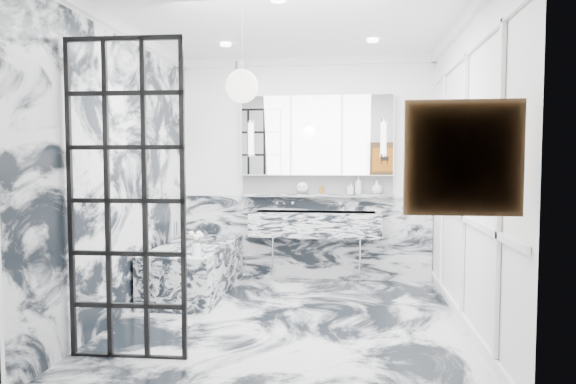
# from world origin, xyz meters

# --- Properties ---
(floor) EXTENTS (3.60, 3.60, 0.00)m
(floor) POSITION_xyz_m (0.00, 0.00, 0.00)
(floor) COLOR silver
(floor) RESTS_ON ground
(ceiling) EXTENTS (3.60, 3.60, 0.00)m
(ceiling) POSITION_xyz_m (0.00, 0.00, 2.80)
(ceiling) COLOR white
(ceiling) RESTS_ON wall_back
(wall_back) EXTENTS (3.60, 0.00, 3.60)m
(wall_back) POSITION_xyz_m (0.00, 1.80, 1.40)
(wall_back) COLOR white
(wall_back) RESTS_ON floor
(wall_front) EXTENTS (3.60, 0.00, 3.60)m
(wall_front) POSITION_xyz_m (0.00, -1.80, 1.40)
(wall_front) COLOR white
(wall_front) RESTS_ON floor
(wall_left) EXTENTS (0.00, 3.60, 3.60)m
(wall_left) POSITION_xyz_m (-1.60, 0.00, 1.40)
(wall_left) COLOR white
(wall_left) RESTS_ON floor
(wall_right) EXTENTS (0.00, 3.60, 3.60)m
(wall_right) POSITION_xyz_m (1.60, 0.00, 1.40)
(wall_right) COLOR white
(wall_right) RESTS_ON floor
(marble_clad_back) EXTENTS (3.18, 0.05, 1.05)m
(marble_clad_back) POSITION_xyz_m (0.00, 1.78, 0.53)
(marble_clad_back) COLOR silver
(marble_clad_back) RESTS_ON floor
(marble_clad_left) EXTENTS (0.02, 3.56, 2.68)m
(marble_clad_left) POSITION_xyz_m (-1.59, 0.00, 1.34)
(marble_clad_left) COLOR silver
(marble_clad_left) RESTS_ON floor
(panel_molding) EXTENTS (0.03, 3.40, 2.30)m
(panel_molding) POSITION_xyz_m (1.58, 0.00, 1.30)
(panel_molding) COLOR white
(panel_molding) RESTS_ON floor
(soap_bottle_a) EXTENTS (0.09, 0.09, 0.22)m
(soap_bottle_a) POSITION_xyz_m (0.67, 1.71, 1.20)
(soap_bottle_a) COLOR #8C5919
(soap_bottle_a) RESTS_ON ledge
(soap_bottle_b) EXTENTS (0.09, 0.09, 0.15)m
(soap_bottle_b) POSITION_xyz_m (0.58, 1.71, 1.17)
(soap_bottle_b) COLOR #4C4C51
(soap_bottle_b) RESTS_ON ledge
(soap_bottle_c) EXTENTS (0.16, 0.16, 0.17)m
(soap_bottle_c) POSITION_xyz_m (0.90, 1.71, 1.18)
(soap_bottle_c) COLOR silver
(soap_bottle_c) RESTS_ON ledge
(face_pot) EXTENTS (0.15, 0.15, 0.15)m
(face_pot) POSITION_xyz_m (-0.03, 1.71, 1.17)
(face_pot) COLOR white
(face_pot) RESTS_ON ledge
(amber_bottle) EXTENTS (0.04, 0.04, 0.10)m
(amber_bottle) POSITION_xyz_m (0.21, 1.71, 1.14)
(amber_bottle) COLOR #8C5919
(amber_bottle) RESTS_ON ledge
(flower_vase) EXTENTS (0.09, 0.09, 0.12)m
(flower_vase) POSITION_xyz_m (-0.98, 0.30, 0.61)
(flower_vase) COLOR silver
(flower_vase) RESTS_ON bathtub
(crittall_door) EXTENTS (0.88, 0.07, 2.41)m
(crittall_door) POSITION_xyz_m (-1.10, -1.04, 1.20)
(crittall_door) COLOR black
(crittall_door) RESTS_ON floor
(artwork) EXTENTS (0.54, 0.05, 0.54)m
(artwork) POSITION_xyz_m (1.20, -1.76, 1.52)
(artwork) COLOR #C26D13
(artwork) RESTS_ON wall_front
(pendant_light) EXTENTS (0.23, 0.23, 0.23)m
(pendant_light) POSITION_xyz_m (-0.17, -1.20, 2.02)
(pendant_light) COLOR white
(pendant_light) RESTS_ON ceiling
(trough_sink) EXTENTS (1.60, 0.45, 0.30)m
(trough_sink) POSITION_xyz_m (0.15, 1.55, 0.73)
(trough_sink) COLOR silver
(trough_sink) RESTS_ON wall_back
(ledge) EXTENTS (1.90, 0.14, 0.04)m
(ledge) POSITION_xyz_m (0.15, 1.72, 1.07)
(ledge) COLOR silver
(ledge) RESTS_ON wall_back
(subway_tile) EXTENTS (1.90, 0.03, 0.23)m
(subway_tile) POSITION_xyz_m (0.15, 1.78, 1.21)
(subway_tile) COLOR white
(subway_tile) RESTS_ON wall_back
(mirror_cabinet) EXTENTS (1.90, 0.16, 1.00)m
(mirror_cabinet) POSITION_xyz_m (0.15, 1.73, 1.82)
(mirror_cabinet) COLOR white
(mirror_cabinet) RESTS_ON wall_back
(sconce_left) EXTENTS (0.07, 0.07, 0.40)m
(sconce_left) POSITION_xyz_m (-0.67, 1.63, 1.78)
(sconce_left) COLOR white
(sconce_left) RESTS_ON mirror_cabinet
(sconce_right) EXTENTS (0.07, 0.07, 0.40)m
(sconce_right) POSITION_xyz_m (0.97, 1.63, 1.78)
(sconce_right) COLOR white
(sconce_right) RESTS_ON mirror_cabinet
(bathtub) EXTENTS (0.75, 1.65, 0.55)m
(bathtub) POSITION_xyz_m (-1.18, 0.90, 0.28)
(bathtub) COLOR silver
(bathtub) RESTS_ON floor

